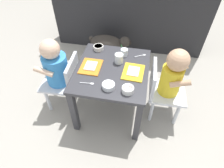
# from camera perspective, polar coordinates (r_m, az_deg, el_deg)

# --- Properties ---
(ground_plane) EXTENTS (7.00, 7.00, 0.00)m
(ground_plane) POSITION_cam_1_polar(r_m,az_deg,el_deg) (1.73, -0.00, -6.91)
(ground_plane) COLOR #9E998E
(kitchen_cabinet_back) EXTENTS (1.73, 0.34, 0.99)m
(kitchen_cabinet_back) POSITION_cam_1_polar(r_m,az_deg,el_deg) (2.31, 5.62, 22.72)
(kitchen_cabinet_back) COLOR #232326
(kitchen_cabinet_back) RESTS_ON ground
(dining_table) EXTENTS (0.54, 0.59, 0.46)m
(dining_table) POSITION_cam_1_polar(r_m,az_deg,el_deg) (1.46, -0.00, 2.21)
(dining_table) COLOR #333338
(dining_table) RESTS_ON ground
(seated_child_left) EXTENTS (0.29, 0.29, 0.66)m
(seated_child_left) POSITION_cam_1_polar(r_m,az_deg,el_deg) (1.54, -16.17, 4.56)
(seated_child_left) COLOR silver
(seated_child_left) RESTS_ON ground
(seated_child_right) EXTENTS (0.29, 0.29, 0.66)m
(seated_child_right) POSITION_cam_1_polar(r_m,az_deg,el_deg) (1.46, 17.12, 1.87)
(seated_child_right) COLOR silver
(seated_child_right) RESTS_ON ground
(dog) EXTENTS (0.48, 0.20, 0.30)m
(dog) POSITION_cam_1_polar(r_m,az_deg,el_deg) (2.16, -1.04, 12.19)
(dog) COLOR #332D28
(dog) RESTS_ON ground
(food_tray_left) EXTENTS (0.15, 0.19, 0.02)m
(food_tray_left) POSITION_cam_1_polar(r_m,az_deg,el_deg) (1.43, -6.39, 5.29)
(food_tray_left) COLOR orange
(food_tray_left) RESTS_ON dining_table
(food_tray_right) EXTENTS (0.16, 0.20, 0.02)m
(food_tray_right) POSITION_cam_1_polar(r_m,az_deg,el_deg) (1.38, 6.44, 3.66)
(food_tray_right) COLOR gold
(food_tray_right) RESTS_ON dining_table
(water_cup_left) EXTENTS (0.06, 0.06, 0.06)m
(water_cup_left) POSITION_cam_1_polar(r_m,az_deg,el_deg) (1.53, 3.68, 9.40)
(water_cup_left) COLOR white
(water_cup_left) RESTS_ON dining_table
(water_cup_right) EXTENTS (0.07, 0.07, 0.07)m
(water_cup_right) POSITION_cam_1_polar(r_m,az_deg,el_deg) (1.45, 2.10, 7.56)
(water_cup_right) COLOR white
(water_cup_right) RESTS_ON dining_table
(veggie_bowl_near) EXTENTS (0.08, 0.08, 0.04)m
(veggie_bowl_near) POSITION_cam_1_polar(r_m,az_deg,el_deg) (1.23, 4.80, -1.67)
(veggie_bowl_near) COLOR white
(veggie_bowl_near) RESTS_ON dining_table
(veggie_bowl_far) EXTENTS (0.08, 0.08, 0.04)m
(veggie_bowl_far) POSITION_cam_1_polar(r_m,az_deg,el_deg) (1.59, -4.09, 10.92)
(veggie_bowl_far) COLOR silver
(veggie_bowl_far) RESTS_ON dining_table
(cereal_bowl_left_side) EXTENTS (0.09, 0.09, 0.04)m
(cereal_bowl_left_side) POSITION_cam_1_polar(r_m,az_deg,el_deg) (1.25, -1.09, -0.52)
(cereal_bowl_left_side) COLOR white
(cereal_bowl_left_side) RESTS_ON dining_table
(spoon_by_left_tray) EXTENTS (0.10, 0.02, 0.01)m
(spoon_by_left_tray) POSITION_cam_1_polar(r_m,az_deg,el_deg) (1.30, -7.13, 0.21)
(spoon_by_left_tray) COLOR silver
(spoon_by_left_tray) RESTS_ON dining_table
(spoon_by_right_tray) EXTENTS (0.09, 0.06, 0.01)m
(spoon_by_right_tray) POSITION_cam_1_polar(r_m,az_deg,el_deg) (1.55, 8.88, 8.50)
(spoon_by_right_tray) COLOR silver
(spoon_by_right_tray) RESTS_ON dining_table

